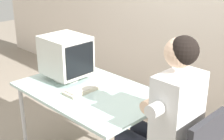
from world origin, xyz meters
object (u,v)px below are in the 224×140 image
object	(u,v)px
keyboard	(88,87)
person_seated	(164,119)
crt_monitor	(66,56)
desk	(90,96)

from	to	relation	value
keyboard	person_seated	xyz separation A→B (m)	(0.75, 0.04, -0.02)
crt_monitor	person_seated	xyz separation A→B (m)	(1.05, 0.04, -0.22)
keyboard	desk	bearing A→B (deg)	-9.39
desk	crt_monitor	size ratio (longest dim) A/B	3.08
crt_monitor	person_seated	distance (m)	1.07
crt_monitor	keyboard	bearing A→B (deg)	-1.43
desk	person_seated	distance (m)	0.73
desk	crt_monitor	world-z (taller)	crt_monitor
desk	person_seated	size ratio (longest dim) A/B	0.92
keyboard	person_seated	bearing A→B (deg)	3.25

